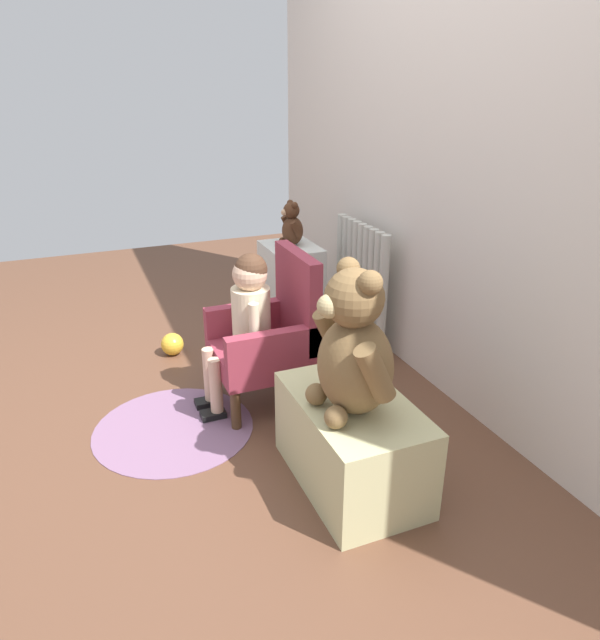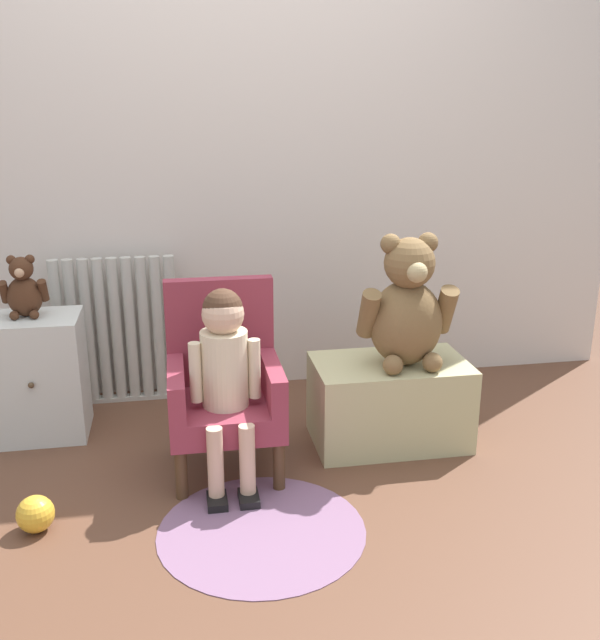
% 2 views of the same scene
% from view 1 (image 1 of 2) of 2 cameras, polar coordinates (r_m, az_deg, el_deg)
% --- Properties ---
extents(ground_plane, '(6.00, 6.00, 0.00)m').
position_cam_1_polar(ground_plane, '(2.54, -10.86, -10.75)').
color(ground_plane, brown).
extents(back_wall, '(3.80, 0.05, 2.40)m').
position_cam_1_polar(back_wall, '(2.62, 15.32, 18.03)').
color(back_wall, beige).
rests_on(back_wall, ground_plane).
extents(radiator, '(0.56, 0.05, 0.68)m').
position_cam_1_polar(radiator, '(3.19, 6.04, 3.56)').
color(radiator, '#B9BAB0').
rests_on(radiator, ground_plane).
extents(small_dresser, '(0.37, 0.31, 0.51)m').
position_cam_1_polar(small_dresser, '(3.36, -0.90, 3.23)').
color(small_dresser, silver).
rests_on(small_dresser, ground_plane).
extents(child_armchair, '(0.41, 0.42, 0.70)m').
position_cam_1_polar(child_armchair, '(2.57, -2.87, -1.54)').
color(child_armchair, '#8D3041').
rests_on(child_armchair, ground_plane).
extents(child_figure, '(0.25, 0.35, 0.72)m').
position_cam_1_polar(child_figure, '(2.48, -5.43, 0.97)').
color(child_figure, beige).
rests_on(child_figure, ground_plane).
extents(low_bench, '(0.61, 0.37, 0.34)m').
position_cam_1_polar(low_bench, '(2.13, 5.17, -12.04)').
color(low_bench, '#BCB885').
rests_on(low_bench, ground_plane).
extents(large_teddy_bear, '(0.38, 0.27, 0.52)m').
position_cam_1_polar(large_teddy_bear, '(1.88, 5.40, -2.93)').
color(large_teddy_bear, brown).
rests_on(large_teddy_bear, low_bench).
extents(small_teddy_bear, '(0.18, 0.13, 0.25)m').
position_cam_1_polar(small_teddy_bear, '(3.27, -0.82, 9.42)').
color(small_teddy_bear, '#442718').
rests_on(small_teddy_bear, small_dresser).
extents(floor_rug, '(0.68, 0.68, 0.01)m').
position_cam_1_polar(floor_rug, '(2.56, -12.52, -10.51)').
color(floor_rug, slate).
rests_on(floor_rug, ground_plane).
extents(toy_ball, '(0.12, 0.12, 0.12)m').
position_cam_1_polar(toy_ball, '(3.18, -12.65, -2.37)').
color(toy_ball, gold).
rests_on(toy_ball, ground_plane).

